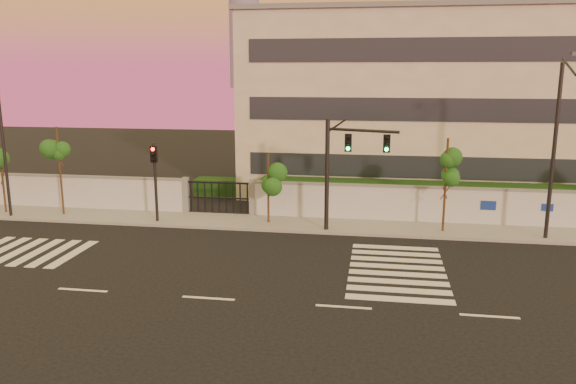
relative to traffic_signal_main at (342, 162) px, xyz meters
name	(u,v)px	position (x,y,z in m)	size (l,w,h in m)	color
ground	(208,298)	(-4.25, -9.49, -3.74)	(120.00, 120.00, 0.00)	black
sidewalk	(265,223)	(-4.25, 1.01, -3.67)	(60.00, 3.00, 0.15)	gray
perimeter_wall	(271,199)	(-4.14, 2.51, -2.67)	(60.00, 0.36, 2.20)	#B6B8BD
hedge_row	(296,194)	(-3.08, 5.25, -2.93)	(41.00, 4.25, 1.80)	black
institutional_building	(422,102)	(4.75, 12.50, 2.41)	(24.40, 12.40, 12.25)	#B5B199
road_markings	(199,263)	(-5.83, -5.73, -3.73)	(57.00, 7.62, 0.02)	silver
street_tree_b	(1,156)	(-19.70, 0.77, -0.28)	(1.45, 1.15, 4.70)	#382314
street_tree_c	(59,151)	(-16.07, 0.85, 0.09)	(1.41, 1.12, 5.21)	#382314
street_tree_d	(269,173)	(-3.99, 0.97, -0.86)	(1.49, 1.18, 3.91)	#382314
street_tree_e	(447,164)	(5.27, 0.68, -0.09)	(1.50, 1.19, 4.97)	#382314
traffic_signal_main	(342,162)	(0.00, 0.00, 0.00)	(3.68, 1.29, 5.92)	black
traffic_signal_secondary	(155,173)	(-10.14, 0.22, -0.90)	(0.35, 0.34, 4.47)	black
streetlight_west	(2,148)	(-18.91, -0.12, 0.34)	(0.45, 1.82, 7.56)	black
streetlight_east	(556,143)	(10.16, 0.01, 1.16)	(0.54, 2.18, 9.07)	black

